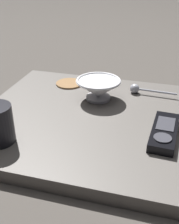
{
  "coord_description": "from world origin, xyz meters",
  "views": [
    {
      "loc": [
        0.15,
        -0.64,
        0.41
      ],
      "look_at": [
        -0.03,
        -0.02,
        0.05
      ],
      "focal_mm": 46.66,
      "sensor_mm": 36.0,
      "label": 1
    }
  ],
  "objects_px": {
    "tv_remote_near": "(164,132)",
    "drink_coaster": "(69,83)",
    "cereal_bowl": "(98,88)",
    "teaspoon": "(138,89)"
  },
  "relations": [
    {
      "from": "tv_remote_near",
      "to": "drink_coaster",
      "type": "bearing_deg",
      "value": 144.0
    },
    {
      "from": "cereal_bowl",
      "to": "teaspoon",
      "type": "height_order",
      "value": "cereal_bowl"
    },
    {
      "from": "teaspoon",
      "to": "cereal_bowl",
      "type": "bearing_deg",
      "value": -146.57
    },
    {
      "from": "teaspoon",
      "to": "tv_remote_near",
      "type": "xyz_separation_m",
      "value": [
        0.09,
        -0.22,
        -0.0
      ]
    },
    {
      "from": "cereal_bowl",
      "to": "drink_coaster",
      "type": "height_order",
      "value": "cereal_bowl"
    },
    {
      "from": "tv_remote_near",
      "to": "teaspoon",
      "type": "bearing_deg",
      "value": 112.36
    },
    {
      "from": "teaspoon",
      "to": "drink_coaster",
      "type": "xyz_separation_m",
      "value": [
        -0.22,
        0.01,
        -0.01
      ]
    },
    {
      "from": "cereal_bowl",
      "to": "tv_remote_near",
      "type": "height_order",
      "value": "cereal_bowl"
    },
    {
      "from": "cereal_bowl",
      "to": "drink_coaster",
      "type": "relative_size",
      "value": 1.52
    },
    {
      "from": "tv_remote_near",
      "to": "drink_coaster",
      "type": "distance_m",
      "value": 0.38
    }
  ]
}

